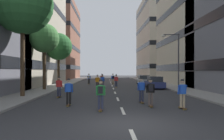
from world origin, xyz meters
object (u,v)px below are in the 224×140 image
object	(u,v)px
skater_1	(151,91)
street_tree_near	(23,4)
skater_2	(113,78)
skater_8	(59,86)
street_tree_mid	(44,39)
skater_5	(102,78)
skater_9	(116,80)
skater_7	(69,91)
street_tree_far	(59,47)
streetlamp_right	(175,55)
skater_4	(97,81)
skater_3	(141,89)
parked_car_mid	(155,83)
skater_10	(182,92)
skater_11	(89,78)
parked_car_near	(144,80)
skater_6	(102,80)
skater_0	(101,93)

from	to	relation	value
skater_1	street_tree_near	bearing A→B (deg)	153.43
skater_2	skater_8	distance (m)	18.57
street_tree_mid	skater_5	distance (m)	13.14
street_tree_near	skater_9	xyz separation A→B (m)	(8.43, 10.87, -6.91)
street_tree_mid	skater_7	world-z (taller)	street_tree_mid
street_tree_far	skater_1	distance (m)	21.79
streetlamp_right	skater_4	world-z (taller)	streetlamp_right
skater_3	skater_9	world-z (taller)	same
parked_car_mid	skater_10	distance (m)	14.87
skater_8	skater_9	world-z (taller)	same
skater_11	parked_car_mid	bearing A→B (deg)	-43.96
parked_car_near	skater_9	distance (m)	7.73
skater_8	skater_9	distance (m)	12.10
street_tree_far	skater_2	size ratio (longest dim) A/B	4.33
skater_8	street_tree_near	bearing A→B (deg)	-179.19
parked_car_mid	skater_11	bearing A→B (deg)	136.04
street_tree_near	skater_7	bearing A→B (deg)	-43.65
skater_7	skater_8	size ratio (longest dim) A/B	1.00
street_tree_mid	skater_1	size ratio (longest dim) A/B	4.23
skater_8	parked_car_mid	bearing A→B (deg)	41.29
parked_car_near	skater_6	bearing A→B (deg)	-134.95
parked_car_mid	street_tree_far	size ratio (longest dim) A/B	0.57
skater_7	skater_11	xyz separation A→B (m)	(-0.42, 22.10, 0.03)
parked_car_mid	streetlamp_right	world-z (taller)	streetlamp_right
streetlamp_right	skater_2	distance (m)	13.36
skater_4	skater_9	distance (m)	3.82
street_tree_near	skater_11	world-z (taller)	street_tree_near
skater_9	skater_0	bearing A→B (deg)	-95.72
street_tree_near	street_tree_far	world-z (taller)	street_tree_near
skater_0	skater_7	xyz separation A→B (m)	(-2.10, 1.83, -0.03)
street_tree_near	skater_0	xyz separation A→B (m)	(6.72, -6.24, -6.88)
street_tree_mid	skater_1	distance (m)	15.80
skater_3	skater_10	xyz separation A→B (m)	(2.02, -2.49, 0.00)
street_tree_near	skater_3	xyz separation A→B (m)	(9.51, -3.29, -6.91)
street_tree_far	skater_5	xyz separation A→B (m)	(6.38, 2.89, -4.80)
skater_7	street_tree_near	bearing A→B (deg)	136.35
skater_7	skater_10	xyz separation A→B (m)	(6.91, -1.38, 0.00)
skater_5	skater_11	bearing A→B (deg)	158.26
skater_11	parked_car_near	bearing A→B (deg)	-4.82
skater_5	skater_7	world-z (taller)	same
street_tree_near	skater_11	distance (m)	19.44
skater_2	skater_7	world-z (taller)	same
skater_4	skater_0	bearing A→B (deg)	-87.09
skater_7	street_tree_mid	bearing A→B (deg)	113.05
skater_2	skater_5	xyz separation A→B (m)	(-1.85, -1.05, 0.00)
street_tree_near	skater_1	bearing A→B (deg)	-26.57
parked_car_near	parked_car_mid	world-z (taller)	same
skater_0	street_tree_near	bearing A→B (deg)	137.12
parked_car_mid	street_tree_near	size ratio (longest dim) A/B	0.43
skater_11	street_tree_near	bearing A→B (deg)	-103.37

